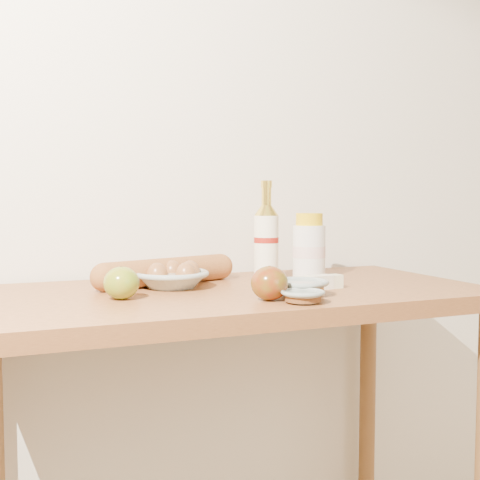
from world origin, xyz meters
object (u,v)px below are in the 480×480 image
Objects in this scene: baguette at (167,271)px; bourbon_bottle at (266,241)px; egg_bowl at (172,277)px; table at (235,340)px; cream_bottle at (309,248)px.

bourbon_bottle is at bearing -25.34° from baguette.
bourbon_bottle is at bearing 3.93° from egg_bowl.
baguette is (-0.26, 0.03, -0.07)m from bourbon_bottle.
table is 0.28m from bourbon_bottle.
baguette is at bearing 89.58° from egg_bowl.
egg_bowl is 0.55× the size of baguette.
egg_bowl is at bearing 150.99° from table.
cream_bottle is 0.43× the size of baguette.
bourbon_bottle is 0.27m from egg_bowl.
cream_bottle is 0.40m from egg_bowl.
bourbon_bottle is 0.64× the size of baguette.
cream_bottle reaches higher than table.
bourbon_bottle is 1.16× the size of egg_bowl.
bourbon_bottle reaches higher than baguette.
bourbon_bottle is 0.27m from baguette.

